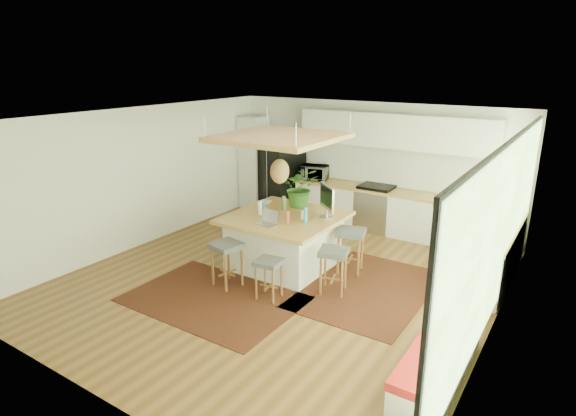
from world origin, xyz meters
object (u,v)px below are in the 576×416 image
Objects in this scene: stool_near_left at (227,266)px; monitor at (327,203)px; island at (285,241)px; fridge at (281,174)px; stool_near_right at (269,277)px; microwave at (315,171)px; stool_right_back at (350,253)px; stool_right_front at (333,271)px; laptop at (267,218)px; stool_left_side at (236,234)px; island_plant at (300,191)px.

stool_near_left is 2.00m from monitor.
stool_near_left is (-0.33, -1.20, -0.11)m from island.
fridge is 3.25m from island.
stool_near_left is 0.81m from stool_near_right.
microwave is at bearing 109.27° from island.
stool_right_back is at bearing -17.52° from fridge.
fridge reaches higher than stool_right_front.
laptop is at bearing -84.50° from monitor.
stool_right_front is at bearing -11.24° from stool_left_side.
microwave reaches higher than stool_right_back.
fridge is 4.39m from stool_right_front.
stool_near_left is at bearing -48.44° from fridge.
island is 2.54× the size of stool_right_front.
monitor is (1.76, 0.34, 0.83)m from stool_left_side.
fridge is at bearing 131.59° from island_plant.
stool_right_front is at bearing -25.41° from fridge.
stool_right_back is 1.30× the size of microwave.
monitor is at bearing 10.79° from stool_left_side.
island is (1.85, -2.63, -0.46)m from fridge.
stool_right_front is 0.94× the size of stool_right_back.
island is 0.98m from island_plant.
fridge is 1.07× the size of island.
stool_near_right is 1.99m from stool_left_side.
monitor is at bearing 57.40° from laptop.
stool_right_front is 2.11× the size of laptop.
island is at bearing -35.03° from fridge.
fridge is 3.18× the size of monitor.
monitor is (-0.57, 0.80, 0.83)m from stool_right_front.
stool_left_side is 1.98m from monitor.
island is 1.03m from monitor.
fridge is 3.09× the size of stool_near_right.
stool_right_back reaches higher than stool_near_left.
monitor is 2.76m from microwave.
fridge is 2.66× the size of stool_near_left.
stool_right_back is 1.24× the size of monitor.
microwave is 2.17m from island_plant.
fridge is at bearing 121.52° from stool_near_right.
stool_right_back is at bearing 47.73° from stool_near_left.
stool_left_side is at bearing 123.42° from stool_near_left.
island_plant reaches higher than island.
laptop reaches higher than stool_near_right.
stool_right_back is 2.24× the size of laptop.
laptop is at bearing -39.92° from fridge.
stool_right_front is 2.38m from stool_left_side.
stool_near_left is at bearing -178.54° from stool_near_right.
stool_right_front is at bearing -82.44° from stool_right_back.
stool_near_left is 1.16× the size of stool_near_right.
island_plant reaches higher than laptop.
stool_near_left is (1.53, -3.83, -0.57)m from fridge.
laptop is at bearing 63.39° from stool_near_left.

